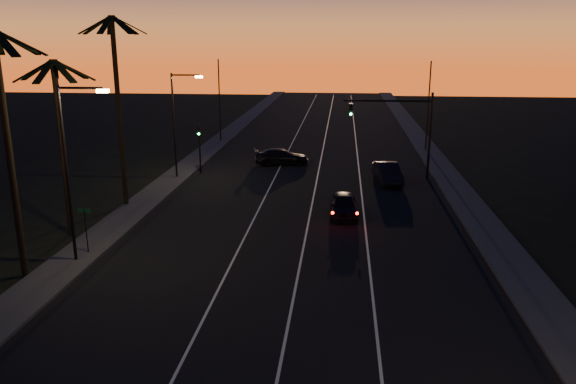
# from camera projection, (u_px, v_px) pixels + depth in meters

# --- Properties ---
(road) EXTENTS (20.00, 170.00, 0.01)m
(road) POSITION_uv_depth(u_px,v_px,m) (303.00, 211.00, 37.42)
(road) COLOR black
(road) RESTS_ON ground
(sidewalk_left) EXTENTS (2.40, 170.00, 0.16)m
(sidewalk_left) POSITION_uv_depth(u_px,v_px,m) (140.00, 205.00, 38.45)
(sidewalk_left) COLOR #31322F
(sidewalk_left) RESTS_ON ground
(sidewalk_right) EXTENTS (2.40, 170.00, 0.16)m
(sidewalk_right) POSITION_uv_depth(u_px,v_px,m) (475.00, 215.00, 36.35)
(sidewalk_right) COLOR #31322F
(sidewalk_right) RESTS_ON ground
(lane_stripe_left) EXTENTS (0.12, 160.00, 0.01)m
(lane_stripe_left) POSITION_uv_depth(u_px,v_px,m) (259.00, 209.00, 37.69)
(lane_stripe_left) COLOR silver
(lane_stripe_left) RESTS_ON road
(lane_stripe_mid) EXTENTS (0.12, 160.00, 0.01)m
(lane_stripe_mid) POSITION_uv_depth(u_px,v_px,m) (311.00, 211.00, 37.37)
(lane_stripe_mid) COLOR silver
(lane_stripe_mid) RESTS_ON road
(lane_stripe_right) EXTENTS (0.12, 160.00, 0.01)m
(lane_stripe_right) POSITION_uv_depth(u_px,v_px,m) (364.00, 212.00, 37.04)
(lane_stripe_right) COLOR silver
(lane_stripe_right) RESTS_ON road
(palm_near) EXTENTS (4.25, 4.16, 11.53)m
(palm_near) POSITION_uv_depth(u_px,v_px,m) (6.00, 131.00, 25.21)
(palm_near) COLOR black
(palm_near) RESTS_ON ground
(palm_mid) EXTENTS (4.25, 4.16, 10.03)m
(palm_mid) POSITION_uv_depth(u_px,v_px,m) (60.00, 129.00, 31.25)
(palm_mid) COLOR black
(palm_mid) RESTS_ON ground
(palm_far) EXTENTS (4.25, 4.16, 12.53)m
(palm_far) POSITION_uv_depth(u_px,v_px,m) (118.00, 94.00, 36.55)
(palm_far) COLOR black
(palm_far) RESTS_ON ground
(streetlight_left_near) EXTENTS (2.55, 0.26, 9.00)m
(streetlight_left_near) POSITION_uv_depth(u_px,v_px,m) (71.00, 161.00, 27.42)
(streetlight_left_near) COLOR black
(streetlight_left_near) RESTS_ON ground
(streetlight_left_far) EXTENTS (2.55, 0.26, 8.50)m
(streetlight_left_far) POSITION_uv_depth(u_px,v_px,m) (177.00, 117.00, 44.77)
(streetlight_left_far) COLOR black
(streetlight_left_far) RESTS_ON ground
(street_sign) EXTENTS (0.70, 0.06, 2.60)m
(street_sign) POSITION_uv_depth(u_px,v_px,m) (86.00, 225.00, 29.36)
(street_sign) COLOR black
(street_sign) RESTS_ON ground
(signal_mast) EXTENTS (7.10, 0.41, 7.00)m
(signal_mast) POSITION_uv_depth(u_px,v_px,m) (401.00, 120.00, 45.08)
(signal_mast) COLOR black
(signal_mast) RESTS_ON ground
(signal_post) EXTENTS (0.28, 0.37, 4.20)m
(signal_post) POSITION_uv_depth(u_px,v_px,m) (199.00, 140.00, 47.13)
(signal_post) COLOR black
(signal_post) RESTS_ON ground
(far_pole_left) EXTENTS (0.14, 0.14, 9.00)m
(far_pole_left) POSITION_uv_depth(u_px,v_px,m) (219.00, 101.00, 61.26)
(far_pole_left) COLOR black
(far_pole_left) RESTS_ON ground
(far_pole_right) EXTENTS (0.14, 0.14, 9.00)m
(far_pole_right) POSITION_uv_depth(u_px,v_px,m) (428.00, 107.00, 56.32)
(far_pole_right) COLOR black
(far_pole_right) RESTS_ON ground
(lead_car) EXTENTS (1.85, 4.85, 1.47)m
(lead_car) POSITION_uv_depth(u_px,v_px,m) (344.00, 205.00, 36.20)
(lead_car) COLOR black
(lead_car) RESTS_ON road
(right_car) EXTENTS (2.28, 4.96, 1.58)m
(right_car) POSITION_uv_depth(u_px,v_px,m) (388.00, 173.00, 44.47)
(right_car) COLOR black
(right_car) RESTS_ON road
(cross_car) EXTENTS (5.21, 2.86, 1.43)m
(cross_car) POSITION_uv_depth(u_px,v_px,m) (282.00, 157.00, 51.01)
(cross_car) COLOR black
(cross_car) RESTS_ON road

